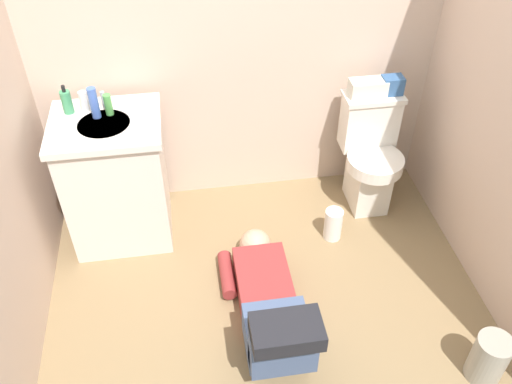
% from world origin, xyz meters
% --- Properties ---
extents(ground_plane, '(2.88, 2.92, 0.04)m').
position_xyz_m(ground_plane, '(0.00, 0.00, -0.02)').
color(ground_plane, olive).
extents(wall_back, '(2.54, 0.08, 2.40)m').
position_xyz_m(wall_back, '(0.00, 1.00, 1.20)').
color(wall_back, beige).
rests_on(wall_back, ground_plane).
extents(toilet, '(0.36, 0.46, 0.75)m').
position_xyz_m(toilet, '(0.79, 0.70, 0.37)').
color(toilet, silver).
rests_on(toilet, ground_plane).
extents(vanity_cabinet, '(0.60, 0.52, 0.82)m').
position_xyz_m(vanity_cabinet, '(-0.78, 0.63, 0.42)').
color(vanity_cabinet, silver).
rests_on(vanity_cabinet, ground_plane).
extents(faucet, '(0.02, 0.02, 0.10)m').
position_xyz_m(faucet, '(-0.78, 0.77, 0.87)').
color(faucet, silver).
rests_on(faucet, vanity_cabinet).
extents(person_plumber, '(0.39, 1.06, 0.52)m').
position_xyz_m(person_plumber, '(-0.02, -0.22, 0.18)').
color(person_plumber, maroon).
rests_on(person_plumber, ground_plane).
extents(tissue_box, '(0.22, 0.11, 0.10)m').
position_xyz_m(tissue_box, '(0.74, 0.79, 0.80)').
color(tissue_box, silver).
rests_on(tissue_box, toilet).
extents(toiletry_bag, '(0.12, 0.09, 0.11)m').
position_xyz_m(toiletry_bag, '(0.89, 0.79, 0.81)').
color(toiletry_bag, '#33598C').
rests_on(toiletry_bag, toilet).
extents(soap_dispenser, '(0.06, 0.06, 0.17)m').
position_xyz_m(soap_dispenser, '(-0.97, 0.75, 0.89)').
color(soap_dispenser, '#3E8E5D').
rests_on(soap_dispenser, vanity_cabinet).
extents(bottle_white, '(0.05, 0.05, 0.12)m').
position_xyz_m(bottle_white, '(-0.88, 0.76, 0.88)').
color(bottle_white, silver).
rests_on(bottle_white, vanity_cabinet).
extents(bottle_blue, '(0.05, 0.05, 0.18)m').
position_xyz_m(bottle_blue, '(-0.82, 0.68, 0.91)').
color(bottle_blue, '#4365BD').
rests_on(bottle_blue, vanity_cabinet).
extents(bottle_green, '(0.04, 0.04, 0.12)m').
position_xyz_m(bottle_green, '(-0.75, 0.70, 0.88)').
color(bottle_green, '#4F9E4A').
rests_on(bottle_green, vanity_cabinet).
extents(trash_can, '(0.17, 0.17, 0.28)m').
position_xyz_m(trash_can, '(0.97, -0.66, 0.14)').
color(trash_can, '#9C9588').
rests_on(trash_can, ground_plane).
extents(paper_towel_roll, '(0.11, 0.11, 0.21)m').
position_xyz_m(paper_towel_roll, '(0.49, 0.38, 0.11)').
color(paper_towel_roll, white).
rests_on(paper_towel_roll, ground_plane).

